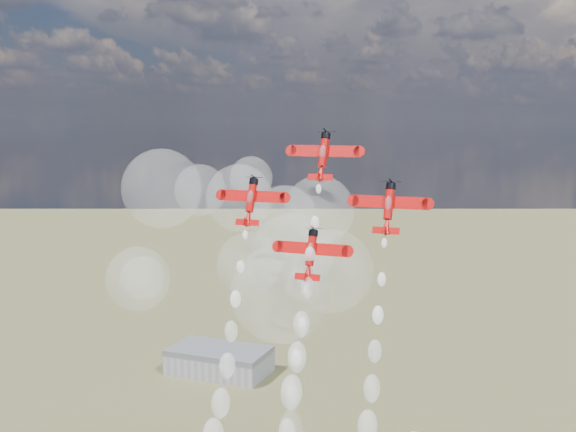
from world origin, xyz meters
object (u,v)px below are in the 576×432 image
Objects in this scene: hangar at (219,360)px; plane_left at (251,200)px; plane_lead at (323,155)px; plane_slot at (311,253)px; plane_right at (389,207)px.

plane_left is (98.81, -175.47, 105.87)m from hangar.
plane_slot is at bearing -90.00° from plane_lead.
plane_lead is 1.00× the size of plane_right.
plane_lead reaches higher than plane_slot.
plane_right is (13.85, -3.52, -9.03)m from plane_lead.
hangar is at bearing 119.38° from plane_left.
plane_lead is 16.91m from plane_left.
plane_lead is 1.00× the size of plane_left.
plane_left and plane_right have the same top height.
plane_slot is (112.66, -179.00, 96.83)m from hangar.
plane_lead is (112.66, -171.95, 114.90)m from hangar.
plane_lead is 1.00× the size of plane_slot.
hangar is 232.61m from plane_slot.
plane_slot reaches higher than hangar.
plane_lead is 19.39m from plane_slot.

